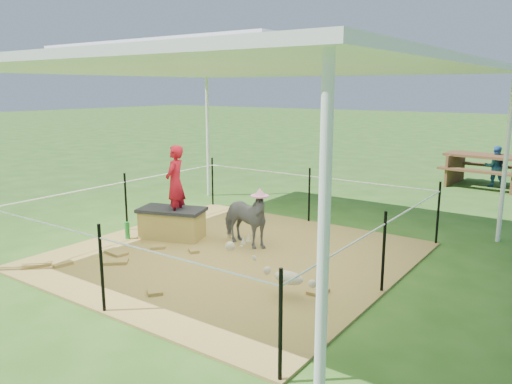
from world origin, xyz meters
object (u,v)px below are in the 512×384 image
Objects in this scene: straw_bale at (172,225)px; green_bottle at (127,230)px; woman at (175,176)px; picnic_table_near at (486,171)px; pony at (244,219)px; foal at (289,275)px; distant_person at (495,166)px.

green_bottle is at bearing -140.71° from straw_bale.
straw_bale is 0.80m from woman.
woman is at bearing 0.00° from straw_bale.
woman reaches higher than picnic_table_near.
woman reaches higher than pony.
picnic_table_near is at bearing 138.78° from woman.
foal is at bearing -18.29° from straw_bale.
picnic_table_near is at bearing 87.62° from foal.
green_bottle is at bearing 122.69° from pony.
pony is 7.69m from distant_person.
picnic_table_near is (3.20, 7.54, 0.15)m from straw_bale.
straw_bale is 0.72m from green_bottle.
distant_person is at bearing 86.61° from foal.
pony is 1.00× the size of distant_person.
green_bottle is at bearing -74.19° from woman.
foal reaches higher than green_bottle.
picnic_table_near is (0.47, 8.45, 0.10)m from foal.
pony is at bearing 15.13° from straw_bale.
foal reaches higher than straw_bale.
pony is (1.19, 0.32, 0.21)m from straw_bale.
straw_bale is at bearing 44.41° from distant_person.
picnic_table_near reaches higher than green_bottle.
pony is at bearing 142.44° from foal.
distant_person is (3.26, 7.69, -0.54)m from woman.
picnic_table_near is (2.01, 7.22, -0.05)m from pony.
picnic_table_near is (3.75, 7.99, 0.23)m from green_bottle.
straw_bale is 0.97× the size of distant_person.
straw_bale is at bearing 162.50° from foal.
foal is (1.55, -1.22, -0.16)m from pony.
woman is at bearing 34.70° from green_bottle.
straw_bale is 0.83× the size of woman.
pony reaches higher than foal.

